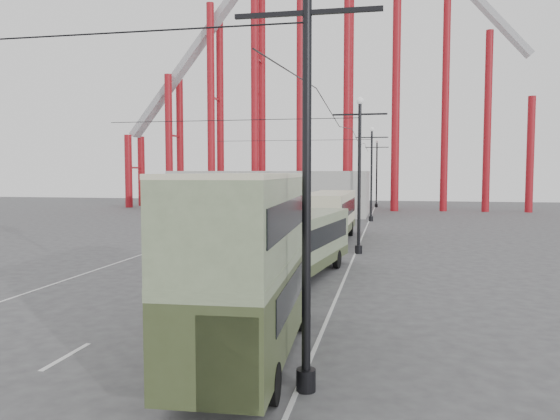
% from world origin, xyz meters
% --- Properties ---
extents(ground, '(160.00, 160.00, 0.00)m').
position_xyz_m(ground, '(0.00, 0.00, 0.00)').
color(ground, '#444446').
rests_on(ground, ground).
extents(road_markings, '(12.52, 120.00, 0.01)m').
position_xyz_m(road_markings, '(-0.86, 19.70, 0.01)').
color(road_markings, silver).
rests_on(road_markings, ground).
extents(lamp_post_near, '(3.20, 0.44, 10.80)m').
position_xyz_m(lamp_post_near, '(5.60, -3.00, 7.86)').
color(lamp_post_near, black).
rests_on(lamp_post_near, ground).
extents(lamp_post_mid, '(3.20, 0.44, 9.32)m').
position_xyz_m(lamp_post_mid, '(5.60, 18.00, 4.68)').
color(lamp_post_mid, black).
rests_on(lamp_post_mid, ground).
extents(lamp_post_far, '(3.20, 0.44, 9.32)m').
position_xyz_m(lamp_post_far, '(5.60, 40.00, 4.68)').
color(lamp_post_far, black).
rests_on(lamp_post_far, ground).
extents(lamp_post_distant, '(3.20, 0.44, 9.32)m').
position_xyz_m(lamp_post_distant, '(5.60, 62.00, 4.68)').
color(lamp_post_distant, black).
rests_on(lamp_post_distant, ground).
extents(roller_coaster, '(52.95, 5.00, 55.48)m').
position_xyz_m(roller_coaster, '(-2.49, 56.89, 22.92)').
color(roller_coaster, maroon).
rests_on(roller_coaster, ground).
extents(fairground_shed, '(22.00, 10.00, 5.00)m').
position_xyz_m(fairground_shed, '(-6.00, 47.00, 2.50)').
color(fairground_shed, '#B0AFAA').
rests_on(fairground_shed, ground).
extents(double_decker_bus, '(2.74, 9.17, 4.87)m').
position_xyz_m(double_decker_bus, '(3.85, -1.02, 2.73)').
color(double_decker_bus, '#394324').
rests_on(double_decker_bus, ground).
extents(single_decker_green, '(3.78, 10.60, 2.93)m').
position_xyz_m(single_decker_green, '(3.33, 9.75, 1.65)').
color(single_decker_green, '#71805E').
rests_on(single_decker_green, ground).
extents(single_decker_cream, '(2.97, 11.08, 3.43)m').
position_xyz_m(single_decker_cream, '(3.20, 24.07, 1.93)').
color(single_decker_cream, beige).
rests_on(single_decker_cream, ground).
extents(pedestrian, '(0.75, 0.57, 1.83)m').
position_xyz_m(pedestrian, '(-0.35, 9.25, 0.92)').
color(pedestrian, black).
rests_on(pedestrian, ground).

